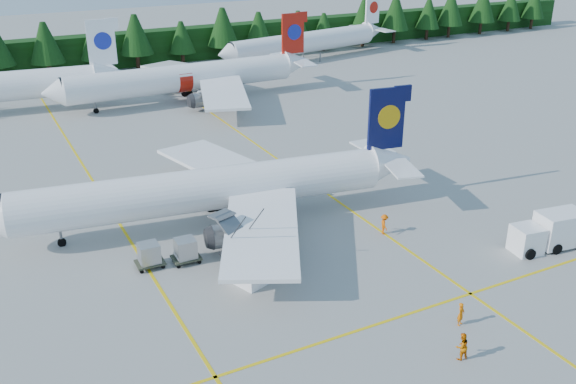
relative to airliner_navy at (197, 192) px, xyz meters
name	(u,v)px	position (x,y,z in m)	size (l,w,h in m)	color
ground	(357,276)	(7.82, -13.76, -3.33)	(320.00, 320.00, 0.00)	#A2A29C
taxi_stripe_a	(113,213)	(-6.18, 6.24, -3.32)	(0.25, 120.00, 0.01)	yellow
taxi_stripe_b	(301,176)	(13.82, 6.24, -3.32)	(0.25, 120.00, 0.01)	yellow
taxi_stripe_cross	(404,315)	(7.82, -19.76, -3.32)	(80.00, 0.25, 0.01)	yellow
treeline_hedge	(107,51)	(7.82, 68.24, -0.33)	(220.00, 4.00, 6.00)	black
airliner_navy	(197,192)	(0.00, 0.00, 0.00)	(37.90, 30.98, 11.06)	white
airliner_red	(178,79)	(11.68, 40.03, 0.16)	(39.89, 32.85, 11.61)	white
airliner_far_right	(300,43)	(40.96, 56.89, 0.18)	(38.13, 10.34, 11.18)	white
airstairs	(258,265)	(1.13, -10.17, -2.45)	(5.11, 6.80, 4.03)	white
service_truck	(548,232)	(24.28, -17.23, -1.81)	(6.58, 3.15, 3.05)	white
baggage_tug	(563,232)	(26.61, -16.84, -2.60)	(3.12, 2.44, 1.48)	#D0930B
dolly_train	(562,227)	(27.91, -15.68, -2.88)	(11.29, 4.30, 0.14)	#383C2B
uld_pair	(167,252)	(-4.51, -5.41, -2.18)	(5.03, 2.33, 1.70)	#383C2B
crew_a	(461,314)	(10.52, -22.36, -2.48)	(0.61, 0.40, 1.68)	orange
crew_b	(462,346)	(8.09, -25.18, -2.39)	(0.91, 0.71, 1.87)	orange
crew_c	(384,224)	(13.76, -8.90, -2.41)	(0.76, 0.51, 1.83)	#EC5A04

